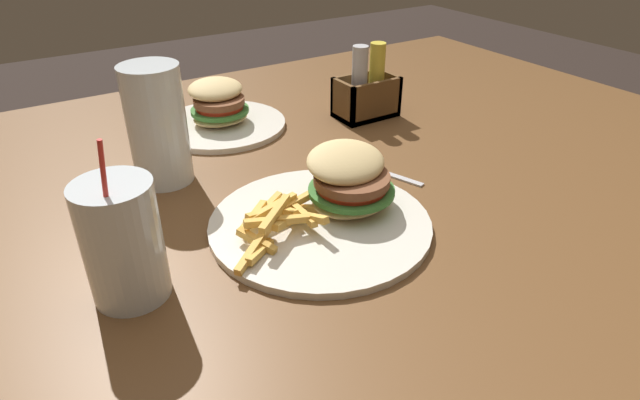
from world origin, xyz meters
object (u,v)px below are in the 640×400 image
Objects in this scene: meal_plate_near at (332,203)px; beer_glass at (157,127)px; juice_glass at (123,244)px; condiment_caddy at (367,92)px; meal_plate_far at (220,113)px; spoon at (338,154)px.

meal_plate_near is 0.28m from beer_glass.
beer_glass is 0.27m from juice_glass.
meal_plate_near is 2.09× the size of condiment_caddy.
beer_glass is at bearing -136.36° from meal_plate_far.
juice_glass reaches higher than spoon.
juice_glass is at bearing -124.92° from meal_plate_far.
meal_plate_far is at bearing 43.64° from beer_glass.
condiment_caddy is at bearing -70.12° from spoon.
spoon is at bearing 53.39° from meal_plate_near.
meal_plate_near reaches higher than spoon.
meal_plate_near is at bearing -90.37° from meal_plate_far.
juice_glass is at bearing -115.80° from beer_glass.
condiment_caddy is at bearing 46.50° from meal_plate_near.
spoon is (0.11, 0.15, -0.02)m from meal_plate_near.
juice_glass is 0.42m from spoon.
beer_glass is 0.75× the size of meal_plate_far.
juice_glass reaches higher than meal_plate_far.
condiment_caddy is (0.26, -0.10, 0.02)m from meal_plate_far.
condiment_caddy is at bearing 28.29° from juice_glass.
meal_plate_near is 1.51× the size of spoon.
beer_glass is 0.91× the size of juice_glass.
meal_plate_far is at bearing 158.82° from condiment_caddy.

